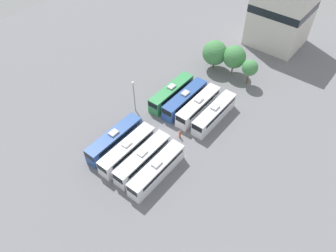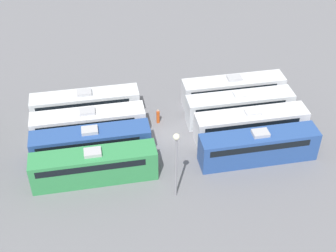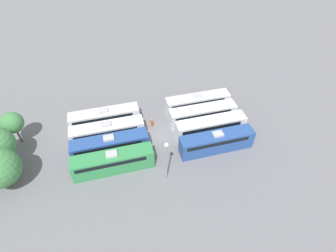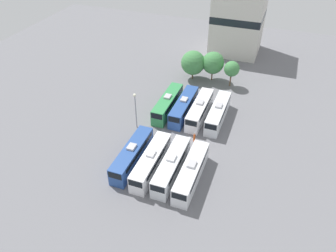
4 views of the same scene
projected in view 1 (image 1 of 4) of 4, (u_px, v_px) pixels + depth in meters
ground_plane at (165, 133)px, 61.45m from camera, size 125.33×125.33×0.00m
bus_0 at (115, 139)px, 58.09m from camera, size 2.53×11.88×3.55m
bus_1 at (128, 150)px, 56.37m from camera, size 2.53×11.88×3.55m
bus_2 at (143, 158)px, 55.04m from camera, size 2.53×11.88×3.55m
bus_3 at (157, 169)px, 53.47m from camera, size 2.53×11.88×3.55m
bus_4 at (172, 93)px, 66.81m from camera, size 2.53×11.88×3.55m
bus_5 at (185, 99)px, 65.42m from camera, size 2.53×11.88×3.55m
bus_6 at (199, 106)px, 64.08m from camera, size 2.53×11.88×3.55m
bus_7 at (214, 113)px, 62.62m from camera, size 2.53×11.88×3.55m
worker_person at (180, 134)px, 60.11m from camera, size 0.36×0.36×1.73m
light_pole at (134, 91)px, 62.11m from camera, size 0.60×0.60×7.31m
tree_0 at (215, 53)px, 72.72m from camera, size 5.50×5.50×6.78m
tree_1 at (234, 57)px, 71.16m from camera, size 5.00×5.00×6.81m
tree_2 at (250, 68)px, 68.55m from camera, size 3.42×3.42×5.95m
depot_building at (283, 9)px, 76.83m from camera, size 12.50×11.97×17.37m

